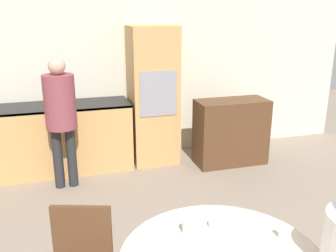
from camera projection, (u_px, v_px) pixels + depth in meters
wall_back at (129, 68)px, 5.31m from camera, size 6.90×0.05×2.60m
kitchen_counter at (34, 140)px, 4.88m from camera, size 2.51×0.60×0.91m
oven_unit at (153, 96)px, 5.18m from camera, size 0.63×0.59×1.89m
sideboard at (231, 132)px, 5.22m from camera, size 0.99×0.45×0.91m
person_standing at (61, 110)px, 4.35m from camera, size 0.36×0.36×1.58m
cup at (188, 226)px, 2.40m from camera, size 0.07×0.07×0.09m
bowl_near at (223, 224)px, 2.47m from camera, size 0.19×0.19×0.04m
salt_shaker at (281, 231)px, 2.35m from camera, size 0.03×0.03×0.09m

